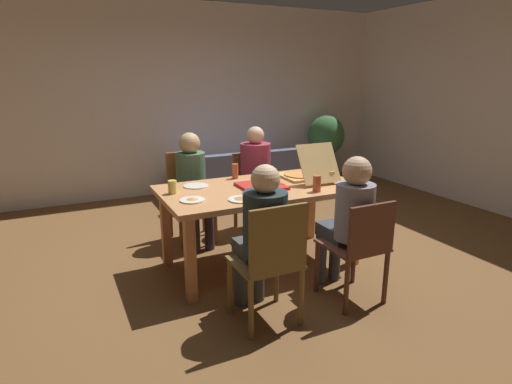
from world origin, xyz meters
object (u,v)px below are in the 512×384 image
object	(u,v)px
chair_0	(271,259)
pizza_box_1	(261,186)
plate_1	(196,186)
person_1	(258,171)
potted_plant	(326,142)
dining_table	(261,196)
pizza_box_0	(305,173)
plate_0	(192,200)
couch	(245,179)
person_0	(262,229)
chair_3	(360,246)
chair_1	(253,188)
drinking_glass_2	(172,187)
person_3	(349,215)
plate_2	(242,199)
chair_2	(189,191)
drinking_glass_3	(235,171)
drinking_glass_0	(331,177)
person_2	(193,180)
drinking_glass_1	(317,184)

from	to	relation	value
chair_0	pizza_box_1	distance (m)	1.04
pizza_box_1	plate_1	distance (m)	0.61
chair_0	person_1	distance (m)	1.96
chair_0	potted_plant	world-z (taller)	potted_plant
pizza_box_1	plate_1	world-z (taller)	pizza_box_1
dining_table	pizza_box_0	world-z (taller)	pizza_box_0
pizza_box_1	plate_1	size ratio (longest dim) A/B	1.73
plate_0	couch	size ratio (longest dim) A/B	0.10
person_0	potted_plant	xyz separation A→B (m)	(2.89, 3.33, -0.02)
plate_0	couch	bearing A→B (deg)	56.71
chair_3	pizza_box_1	xyz separation A→B (m)	(-0.38, 0.94, 0.30)
chair_1	chair_3	world-z (taller)	chair_1
drinking_glass_2	person_3	bearing A→B (deg)	-38.92
person_1	plate_2	size ratio (longest dim) A/B	5.37
chair_2	plate_0	xyz separation A→B (m)	(-0.31, -1.14, 0.25)
pizza_box_0	pizza_box_1	size ratio (longest dim) A/B	1.53
chair_0	drinking_glass_2	distance (m)	1.19
chair_2	couch	bearing A→B (deg)	44.45
chair_3	pizza_box_0	world-z (taller)	pizza_box_0
chair_3	plate_1	xyz separation A→B (m)	(-0.91, 1.24, 0.29)
person_0	couch	size ratio (longest dim) A/B	0.58
chair_2	pizza_box_0	distance (m)	1.31
pizza_box_0	dining_table	bearing A→B (deg)	-169.85
pizza_box_1	drinking_glass_3	world-z (taller)	drinking_glass_3
pizza_box_0	drinking_glass_2	size ratio (longest dim) A/B	5.05
drinking_glass_0	drinking_glass_3	distance (m)	0.93
plate_2	plate_1	bearing A→B (deg)	109.41
drinking_glass_0	drinking_glass_2	size ratio (longest dim) A/B	1.02
pizza_box_0	drinking_glass_0	bearing A→B (deg)	-65.27
drinking_glass_3	potted_plant	distance (m)	3.35
chair_2	potted_plant	bearing A→B (deg)	28.07
dining_table	chair_0	xyz separation A→B (m)	(-0.40, -0.96, -0.16)
couch	potted_plant	xyz separation A→B (m)	(1.66, 0.33, 0.41)
person_2	drinking_glass_3	bearing A→B (deg)	-53.51
person_1	chair_2	distance (m)	0.80
plate_0	plate_1	xyz separation A→B (m)	(0.17, 0.42, -0.00)
drinking_glass_1	drinking_glass_2	size ratio (longest dim) A/B	1.24
person_1	person_3	size ratio (longest dim) A/B	1.03
pizza_box_0	plate_2	distance (m)	0.96
chair_0	pizza_box_0	size ratio (longest dim) A/B	1.59
person_1	plate_0	size ratio (longest dim) A/B	5.84
chair_2	drinking_glass_1	xyz separation A→B (m)	(0.77, -1.35, 0.31)
chair_3	couch	distance (m)	3.20
plate_1	drinking_glass_0	size ratio (longest dim) A/B	1.87
dining_table	chair_0	distance (m)	1.05
chair_2	drinking_glass_2	xyz separation A→B (m)	(-0.40, -0.86, 0.29)
pizza_box_1	plate_0	bearing A→B (deg)	-169.52
chair_2	plate_1	size ratio (longest dim) A/B	4.28
pizza_box_1	chair_3	bearing A→B (deg)	-67.83
person_1	chair_2	size ratio (longest dim) A/B	1.27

